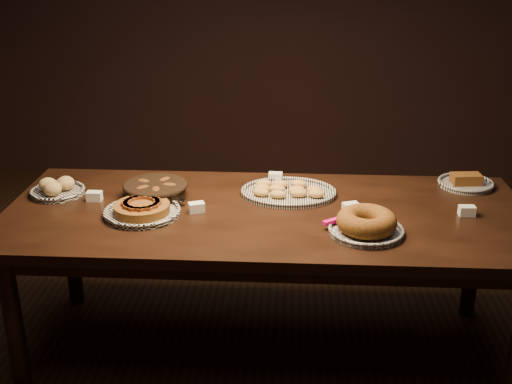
# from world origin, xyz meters

# --- Properties ---
(ground) EXTENTS (5.00, 5.00, 0.00)m
(ground) POSITION_xyz_m (0.00, 0.00, 0.00)
(ground) COLOR black
(ground) RESTS_ON ground
(buffet_table) EXTENTS (2.40, 1.00, 0.75)m
(buffet_table) POSITION_xyz_m (0.00, 0.00, 0.68)
(buffet_table) COLOR black
(buffet_table) RESTS_ON ground
(apple_tart_plate) EXTENTS (0.35, 0.36, 0.07)m
(apple_tart_plate) POSITION_xyz_m (-0.55, -0.08, 0.77)
(apple_tart_plate) COLOR white
(apple_tart_plate) RESTS_ON buffet_table
(madeleine_platter) EXTENTS (0.46, 0.37, 0.05)m
(madeleine_platter) POSITION_xyz_m (0.10, 0.20, 0.77)
(madeleine_platter) COLOR black
(madeleine_platter) RESTS_ON buffet_table
(bundt_cake_plate) EXTENTS (0.34, 0.35, 0.10)m
(bundt_cake_plate) POSITION_xyz_m (0.43, -0.22, 0.79)
(bundt_cake_plate) COLOR black
(bundt_cake_plate) RESTS_ON buffet_table
(croissant_basket) EXTENTS (0.33, 0.33, 0.08)m
(croissant_basket) POSITION_xyz_m (-0.54, 0.13, 0.79)
(croissant_basket) COLOR black
(croissant_basket) RESTS_ON buffet_table
(bread_roll_plate) EXTENTS (0.26, 0.26, 0.08)m
(bread_roll_plate) POSITION_xyz_m (-1.02, 0.14, 0.78)
(bread_roll_plate) COLOR white
(bread_roll_plate) RESTS_ON buffet_table
(loaf_plate) EXTENTS (0.27, 0.27, 0.06)m
(loaf_plate) POSITION_xyz_m (0.98, 0.37, 0.77)
(loaf_plate) COLOR black
(loaf_plate) RESTS_ON buffet_table
(tent_cards) EXTENTS (1.79, 0.47, 0.04)m
(tent_cards) POSITION_xyz_m (0.04, 0.08, 0.77)
(tent_cards) COLOR white
(tent_cards) RESTS_ON buffet_table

